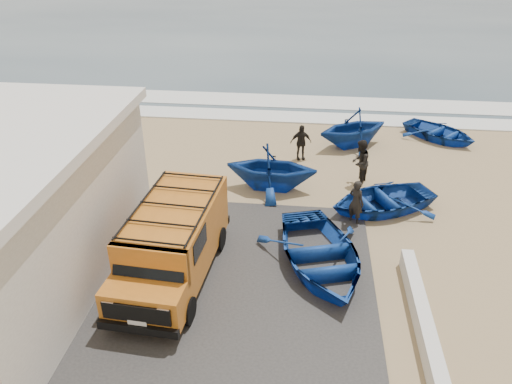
{
  "coord_description": "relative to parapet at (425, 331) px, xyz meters",
  "views": [
    {
      "loc": [
        1.9,
        -12.32,
        9.08
      ],
      "look_at": [
        0.34,
        1.79,
        1.2
      ],
      "focal_mm": 35.0,
      "sensor_mm": 36.0,
      "label": 1
    }
  ],
  "objects": [
    {
      "name": "ground",
      "position": [
        -5.0,
        3.0,
        -0.28
      ],
      "size": [
        160.0,
        160.0,
        0.0
      ],
      "primitive_type": "plane",
      "color": "tan"
    },
    {
      "name": "slab",
      "position": [
        -7.0,
        1.0,
        -0.25
      ],
      "size": [
        12.0,
        10.0,
        0.05
      ],
      "primitive_type": "cube",
      "color": "#3B3936",
      "rests_on": "ground"
    },
    {
      "name": "surf_line",
      "position": [
        -5.0,
        15.0,
        -0.25
      ],
      "size": [
        180.0,
        1.6,
        0.06
      ],
      "primitive_type": "cube",
      "color": "white",
      "rests_on": "ground"
    },
    {
      "name": "surf_wash",
      "position": [
        -5.0,
        17.5,
        -0.26
      ],
      "size": [
        180.0,
        2.2,
        0.04
      ],
      "primitive_type": "cube",
      "color": "white",
      "rests_on": "ground"
    },
    {
      "name": "parapet",
      "position": [
        0.0,
        0.0,
        0.0
      ],
      "size": [
        0.35,
        6.0,
        0.55
      ],
      "primitive_type": "cube",
      "color": "silver",
      "rests_on": "ground"
    },
    {
      "name": "van",
      "position": [
        -6.65,
        1.81,
        0.91
      ],
      "size": [
        2.4,
        5.29,
        2.21
      ],
      "rotation": [
        0.0,
        0.0,
        -0.07
      ],
      "color": "#C86F1E",
      "rests_on": "ground"
    },
    {
      "name": "boat_near_left",
      "position": [
        -2.54,
        2.59,
        0.19
      ],
      "size": [
        4.39,
        5.26,
        0.94
      ],
      "primitive_type": "imported",
      "rotation": [
        0.0,
        0.0,
        0.29
      ],
      "color": "#13409C",
      "rests_on": "ground"
    },
    {
      "name": "boat_near_right",
      "position": [
        -0.4,
        6.17,
        0.12
      ],
      "size": [
        4.66,
        4.14,
        0.8
      ],
      "primitive_type": "imported",
      "rotation": [
        0.0,
        0.0,
        -1.13
      ],
      "color": "#13409C",
      "rests_on": "ground"
    },
    {
      "name": "boat_mid_left",
      "position": [
        -4.36,
        7.3,
        0.62
      ],
      "size": [
        3.58,
        3.15,
        1.78
      ],
      "primitive_type": "imported",
      "rotation": [
        0.0,
        0.0,
        1.5
      ],
      "color": "#13409C",
      "rests_on": "ground"
    },
    {
      "name": "boat_far_left",
      "position": [
        -1.09,
        11.68,
        0.61
      ],
      "size": [
        4.35,
        4.19,
        1.76
      ],
      "primitive_type": "imported",
      "rotation": [
        0.0,
        0.0,
        -1.03
      ],
      "color": "#13409C",
      "rests_on": "ground"
    },
    {
      "name": "boat_far_right",
      "position": [
        2.96,
        12.9,
        0.08
      ],
      "size": [
        4.19,
        4.14,
        0.71
      ],
      "primitive_type": "imported",
      "rotation": [
        0.0,
        0.0,
        0.82
      ],
      "color": "#13409C",
      "rests_on": "ground"
    },
    {
      "name": "fisherman_front",
      "position": [
        -1.37,
        5.2,
        0.52
      ],
      "size": [
        0.69,
        0.67,
        1.59
      ],
      "primitive_type": "imported",
      "rotation": [
        0.0,
        0.0,
        2.41
      ],
      "color": "black",
      "rests_on": "ground"
    },
    {
      "name": "fisherman_middle",
      "position": [
        -1.04,
        8.13,
        0.61
      ],
      "size": [
        0.94,
        1.04,
        1.76
      ],
      "primitive_type": "imported",
      "rotation": [
        0.0,
        0.0,
        -1.95
      ],
      "color": "black",
      "rests_on": "ground"
    },
    {
      "name": "fisherman_back",
      "position": [
        -3.35,
        10.06,
        0.49
      ],
      "size": [
        0.96,
        0.57,
        1.52
      ],
      "primitive_type": "imported",
      "rotation": [
        0.0,
        0.0,
        0.24
      ],
      "color": "black",
      "rests_on": "ground"
    }
  ]
}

